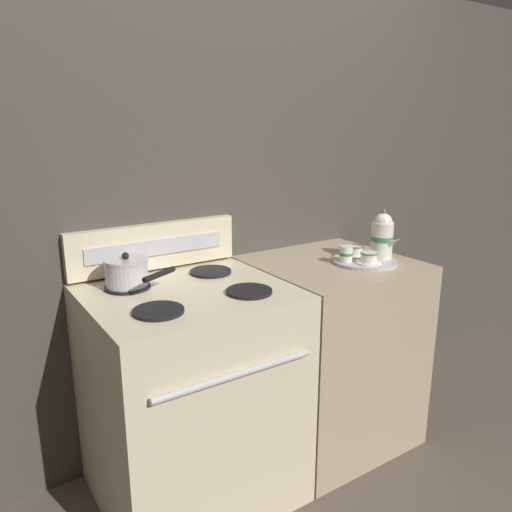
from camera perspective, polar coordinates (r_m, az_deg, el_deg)
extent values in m
plane|color=brown|center=(2.51, 0.81, -22.11)|extent=(6.00, 6.00, 0.00)
cube|color=#423D38|center=(2.34, -4.10, 4.78)|extent=(6.00, 0.05, 2.20)
cube|color=beige|center=(2.11, -7.38, -15.47)|extent=(0.76, 0.68, 0.90)
cylinder|color=silver|center=(1.72, -2.27, -13.44)|extent=(0.61, 0.02, 0.02)
cylinder|color=black|center=(1.99, -14.47, -3.42)|extent=(0.18, 0.18, 0.01)
cylinder|color=black|center=(2.13, -5.20, -1.78)|extent=(0.18, 0.18, 0.01)
cylinder|color=black|center=(1.73, -11.10, -6.17)|extent=(0.18, 0.18, 0.01)
cylinder|color=black|center=(1.88, -0.79, -4.05)|extent=(0.18, 0.18, 0.01)
cube|color=beige|center=(2.17, -11.55, 1.11)|extent=(0.74, 0.05, 0.19)
cube|color=#B7B7BC|center=(2.15, -11.29, 0.97)|extent=(0.61, 0.01, 0.07)
cube|color=tan|center=(2.48, 8.34, -10.62)|extent=(0.70, 0.68, 0.90)
cylinder|color=#B7B7BC|center=(1.98, -14.57, -1.94)|extent=(0.16, 0.16, 0.10)
cylinder|color=#B7B7BC|center=(1.96, -14.67, -0.47)|extent=(0.17, 0.17, 0.01)
sphere|color=black|center=(1.96, -14.71, 0.01)|extent=(0.03, 0.03, 0.03)
cylinder|color=black|center=(1.87, -11.00, -2.08)|extent=(0.15, 0.09, 0.02)
cylinder|color=#B2B2B7|center=(2.33, 12.32, -0.56)|extent=(0.30, 0.30, 0.01)
cylinder|color=white|center=(2.36, 14.19, 1.77)|extent=(0.10, 0.10, 0.17)
cylinder|color=#427A4C|center=(2.36, 14.20, 1.96)|extent=(0.10, 0.10, 0.02)
sphere|color=white|center=(2.34, 14.32, 3.75)|extent=(0.08, 0.08, 0.08)
sphere|color=#427A4C|center=(2.33, 14.40, 4.96)|extent=(0.02, 0.02, 0.02)
cone|color=white|center=(2.31, 15.55, 1.60)|extent=(0.03, 0.08, 0.06)
cylinder|color=white|center=(2.38, 11.24, 0.09)|extent=(0.12, 0.12, 0.01)
cylinder|color=white|center=(2.38, 11.27, 0.68)|extent=(0.07, 0.07, 0.04)
cylinder|color=#427A4C|center=(2.37, 11.30, 1.11)|extent=(0.08, 0.08, 0.01)
cylinder|color=white|center=(2.27, 12.75, -0.73)|extent=(0.12, 0.12, 0.01)
cylinder|color=white|center=(2.27, 12.78, -0.11)|extent=(0.07, 0.07, 0.04)
cylinder|color=#427A4C|center=(2.26, 12.81, 0.33)|extent=(0.08, 0.08, 0.01)
cylinder|color=white|center=(2.27, 10.27, 0.25)|extent=(0.06, 0.06, 0.07)
cylinder|color=#427A4C|center=(2.27, 10.27, 0.25)|extent=(0.06, 0.06, 0.01)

